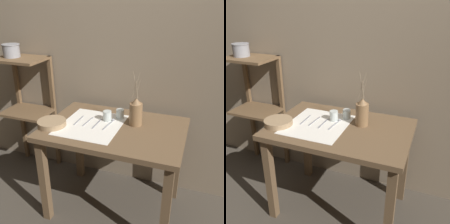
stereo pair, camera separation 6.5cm
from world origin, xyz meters
The scene contains 14 objects.
ground_plane centered at (0.00, 0.00, 0.00)m, with size 12.00×12.00×0.00m, color #473F35.
stone_wall_back centered at (0.00, 0.47, 1.20)m, with size 7.00×0.06×2.40m.
wooden_table centered at (0.00, 0.00, 0.65)m, with size 1.06×0.72×0.77m.
wooden_shelf_unit centered at (-0.99, 0.30, 0.81)m, with size 0.44×0.33×1.18m.
linen_cloth centered at (-0.18, -0.02, 0.77)m, with size 0.45×0.51×0.00m.
pitcher_with_flowers centered at (0.14, 0.09, 0.87)m, with size 0.10×0.10×0.41m.
wooden_bowl centered at (-0.45, -0.14, 0.79)m, with size 0.22×0.22×0.04m.
glass_tumbler_near centered at (-0.09, 0.08, 0.82)m, with size 0.07×0.07×0.08m.
glass_tumbler_far centered at (-0.01, 0.16, 0.81)m, with size 0.06×0.06×0.08m.
knife_center centered at (-0.30, 0.01, 0.78)m, with size 0.01×0.18×0.00m.
fork_outer centered at (-0.22, 0.01, 0.78)m, with size 0.02×0.18×0.00m.
fork_inner centered at (-0.14, 0.00, 0.78)m, with size 0.02×0.18×0.00m.
spoon_inner centered at (-0.05, 0.06, 0.78)m, with size 0.04×0.19×0.02m.
metal_pot_large centered at (-1.07, 0.25, 1.24)m, with size 0.16×0.16×0.12m.
Camera 2 is at (0.65, -1.65, 1.67)m, focal length 42.00 mm.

